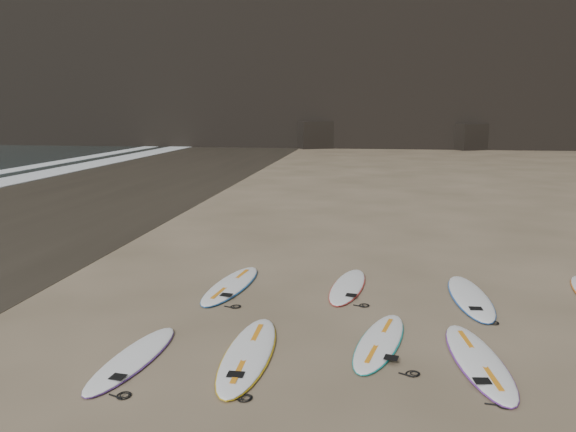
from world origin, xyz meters
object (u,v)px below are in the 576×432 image
(surfboard_1, at_px, (248,353))
(surfboard_7, at_px, (470,297))
(surfboard_2, at_px, (380,341))
(surfboard_5, at_px, (231,285))
(surfboard_3, at_px, (478,360))
(surfboard_0, at_px, (133,358))
(surfboard_6, at_px, (348,286))

(surfboard_1, xyz_separation_m, surfboard_7, (3.68, 3.08, -0.00))
(surfboard_2, xyz_separation_m, surfboard_5, (-2.98, 2.43, 0.01))
(surfboard_3, height_order, surfboard_7, surfboard_7)
(surfboard_0, distance_m, surfboard_6, 4.83)
(surfboard_0, height_order, surfboard_5, surfboard_5)
(surfboard_1, bearing_deg, surfboard_0, -167.07)
(surfboard_1, relative_size, surfboard_5, 1.02)
(surfboard_6, bearing_deg, surfboard_5, -165.72)
(surfboard_0, distance_m, surfboard_3, 4.98)
(surfboard_0, height_order, surfboard_7, surfboard_7)
(surfboard_1, height_order, surfboard_6, surfboard_1)
(surfboard_6, distance_m, surfboard_7, 2.38)
(surfboard_7, bearing_deg, surfboard_3, -99.77)
(surfboard_5, bearing_deg, surfboard_6, 13.89)
(surfboard_5, xyz_separation_m, surfboard_7, (4.73, -0.08, 0.00))
(surfboard_1, bearing_deg, surfboard_6, 68.44)
(surfboard_2, relative_size, surfboard_5, 0.90)
(surfboard_3, distance_m, surfboard_5, 5.24)
(surfboard_0, relative_size, surfboard_1, 0.85)
(surfboard_0, bearing_deg, surfboard_3, 13.68)
(surfboard_0, height_order, surfboard_6, surfboard_6)
(surfboard_3, xyz_separation_m, surfboard_6, (-1.99, 3.19, -0.00))
(surfboard_2, bearing_deg, surfboard_6, 115.45)
(surfboard_1, distance_m, surfboard_5, 3.33)
(surfboard_0, xyz_separation_m, surfboard_1, (1.62, 0.39, 0.01))
(surfboard_1, relative_size, surfboard_3, 1.05)
(surfboard_6, bearing_deg, surfboard_0, -120.10)
(surfboard_2, relative_size, surfboard_7, 0.89)
(surfboard_0, relative_size, surfboard_3, 0.90)
(surfboard_3, bearing_deg, surfboard_0, -179.20)
(surfboard_1, bearing_deg, surfboard_3, 3.88)
(surfboard_0, distance_m, surfboard_7, 6.33)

